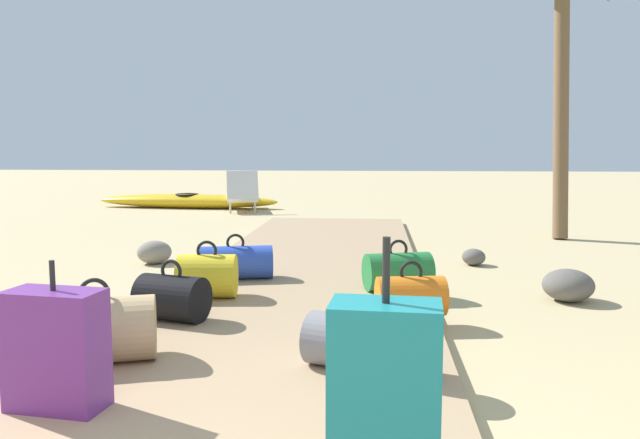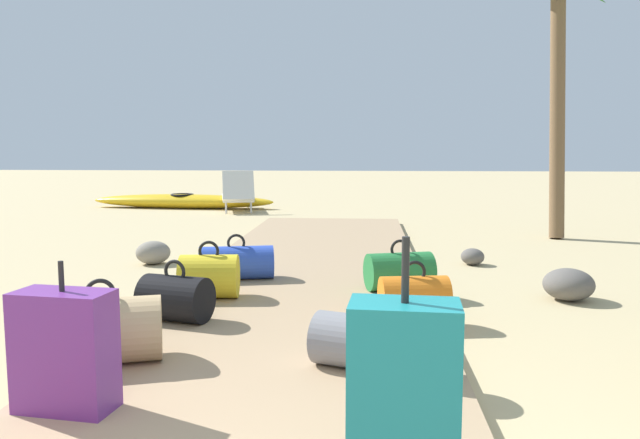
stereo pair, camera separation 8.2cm
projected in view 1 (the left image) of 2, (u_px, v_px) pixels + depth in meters
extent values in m
plane|color=tan|center=(291.00, 310.00, 4.82)|extent=(60.00, 60.00, 0.00)
cube|color=tan|center=(305.00, 279.00, 5.75)|extent=(2.17, 9.42, 0.08)
cylinder|color=orange|center=(411.00, 296.00, 4.34)|extent=(0.52, 0.36, 0.28)
torus|color=black|center=(411.00, 272.00, 4.32)|extent=(0.17, 0.05, 0.16)
cylinder|color=slate|center=(369.00, 344.00, 3.26)|extent=(0.74, 0.50, 0.29)
torus|color=black|center=(369.00, 312.00, 3.24)|extent=(0.16, 0.08, 0.16)
cube|color=#197A7F|center=(384.00, 417.00, 1.89)|extent=(0.35, 0.22, 0.71)
cylinder|color=black|center=(386.00, 270.00, 1.84)|extent=(0.02, 0.02, 0.20)
cylinder|color=#237538|center=(398.00, 271.00, 5.13)|extent=(0.61, 0.46, 0.31)
torus|color=black|center=(398.00, 249.00, 5.11)|extent=(0.16, 0.07, 0.16)
cylinder|color=tan|center=(96.00, 330.00, 3.39)|extent=(0.72, 0.54, 0.36)
torus|color=black|center=(94.00, 293.00, 3.37)|extent=(0.16, 0.07, 0.16)
cylinder|color=gold|center=(207.00, 276.00, 4.88)|extent=(0.48, 0.39, 0.34)
torus|color=black|center=(207.00, 251.00, 4.85)|extent=(0.17, 0.04, 0.16)
cube|color=#6B2D84|center=(56.00, 350.00, 2.78)|extent=(0.46, 0.27, 0.55)
cylinder|color=black|center=(52.00, 275.00, 2.74)|extent=(0.02, 0.02, 0.14)
cylinder|color=black|center=(172.00, 298.00, 4.23)|extent=(0.52, 0.42, 0.31)
torus|color=black|center=(171.00, 271.00, 4.21)|extent=(0.16, 0.07, 0.16)
cylinder|color=#2847B7|center=(236.00, 263.00, 5.57)|extent=(0.71, 0.44, 0.30)
torus|color=black|center=(235.00, 243.00, 5.55)|extent=(0.17, 0.06, 0.16)
cylinder|color=brown|center=(561.00, 96.00, 8.57)|extent=(0.20, 0.67, 3.95)
cube|color=white|center=(242.00, 198.00, 12.52)|extent=(0.92, 1.50, 0.08)
cube|color=white|center=(242.00, 186.00, 11.91)|extent=(0.68, 0.55, 0.56)
cylinder|color=silver|center=(230.00, 203.00, 13.05)|extent=(0.04, 0.04, 0.22)
cylinder|color=silver|center=(252.00, 202.00, 13.12)|extent=(0.04, 0.04, 0.22)
cylinder|color=silver|center=(230.00, 208.00, 11.95)|extent=(0.04, 0.04, 0.22)
cylinder|color=silver|center=(255.00, 207.00, 12.03)|extent=(0.04, 0.04, 0.22)
ellipsoid|color=gold|center=(187.00, 201.00, 13.04)|extent=(3.97, 0.93, 0.29)
torus|color=black|center=(187.00, 195.00, 13.03)|extent=(0.52, 0.52, 0.05)
ellipsoid|color=gray|center=(154.00, 252.00, 6.74)|extent=(0.46, 0.43, 0.25)
ellipsoid|color=#5B5651|center=(568.00, 285.00, 5.09)|extent=(0.52, 0.52, 0.27)
ellipsoid|color=#5B5651|center=(474.00, 257.00, 6.66)|extent=(0.35, 0.35, 0.18)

